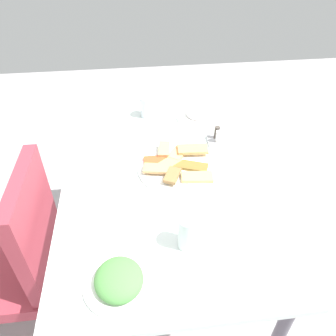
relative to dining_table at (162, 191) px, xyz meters
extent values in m
plane|color=#A8A3A5|center=(0.00, 0.00, -0.65)|extent=(6.00, 6.00, 0.00)
cube|color=white|center=(0.00, 0.00, 0.07)|extent=(1.23, 0.80, 0.02)
cylinder|color=#524C59|center=(0.56, -0.34, -0.30)|extent=(0.04, 0.04, 0.70)
cylinder|color=#524C59|center=(0.56, 0.34, -0.30)|extent=(0.04, 0.04, 0.70)
cube|color=#9A313E|center=(-0.15, 0.68, -0.24)|extent=(0.42, 0.42, 0.06)
cube|color=#9A313E|center=(-0.15, 0.49, 0.02)|extent=(0.40, 0.05, 0.46)
cylinder|color=#8D6C4D|center=(0.04, 0.49, -0.46)|extent=(0.03, 0.03, 0.37)
cylinder|color=#8D6C4D|center=(-0.34, 0.49, -0.46)|extent=(0.03, 0.03, 0.37)
cylinder|color=white|center=(0.04, -0.07, 0.08)|extent=(0.33, 0.33, 0.01)
cube|color=olive|center=(0.03, -0.13, 0.10)|extent=(0.10, 0.15, 0.01)
cube|color=#E8AA62|center=(0.06, -0.03, 0.10)|extent=(0.12, 0.13, 0.01)
cube|color=olive|center=(-0.03, -0.04, 0.11)|extent=(0.11, 0.08, 0.01)
cube|color=#E8AD6A|center=(0.12, -0.09, 0.10)|extent=(0.12, 0.11, 0.02)
cube|color=#E2B168|center=(-0.04, -0.14, 0.10)|extent=(0.07, 0.13, 0.02)
cube|color=#CD5229|center=(0.09, 0.02, 0.10)|extent=(0.06, 0.10, 0.01)
cube|color=tan|center=(0.15, -0.03, 0.11)|extent=(0.11, 0.06, 0.01)
cube|color=#E2A05E|center=(0.13, -0.15, 0.11)|extent=(0.08, 0.14, 0.01)
cube|color=tan|center=(0.02, 0.02, 0.11)|extent=(0.08, 0.12, 0.01)
cylinder|color=white|center=(0.45, -0.24, 0.08)|extent=(0.23, 0.23, 0.01)
ellipsoid|color=white|center=(0.45, -0.24, 0.10)|extent=(0.17, 0.16, 0.05)
cylinder|color=white|center=(-0.47, 0.17, 0.08)|extent=(0.21, 0.21, 0.01)
ellipsoid|color=#529547|center=(-0.47, 0.17, 0.11)|extent=(0.17, 0.16, 0.06)
cylinder|color=silver|center=(-0.35, -0.05, 0.14)|extent=(0.09, 0.09, 0.12)
cylinder|color=silver|center=(0.50, 0.02, 0.13)|extent=(0.08, 0.08, 0.11)
cube|color=white|center=(0.07, 0.29, 0.08)|extent=(0.15, 0.15, 0.00)
cube|color=silver|center=(0.07, 0.27, 0.08)|extent=(0.19, 0.09, 0.00)
cube|color=silver|center=(0.07, 0.31, 0.08)|extent=(0.18, 0.08, 0.00)
cube|color=#B2B2B7|center=(0.22, -0.29, 0.08)|extent=(0.10, 0.10, 0.01)
cylinder|color=white|center=(0.20, -0.29, 0.12)|extent=(0.03, 0.03, 0.06)
cylinder|color=#4E463F|center=(0.24, -0.29, 0.12)|extent=(0.03, 0.03, 0.06)
camera|label=1|loc=(-1.01, 0.10, 0.94)|focal=34.76mm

